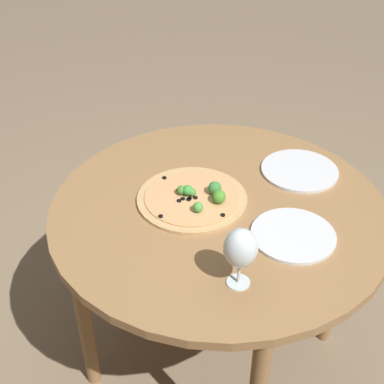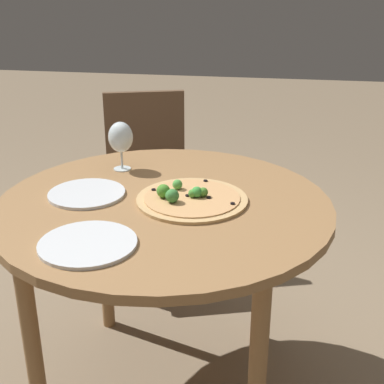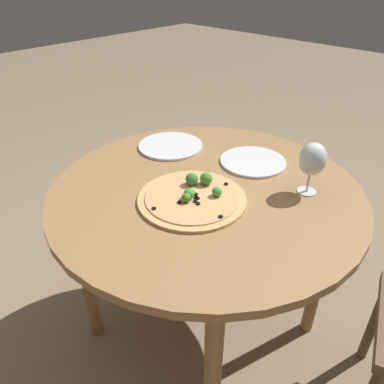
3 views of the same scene
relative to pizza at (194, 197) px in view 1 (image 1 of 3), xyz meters
name	(u,v)px [view 1 (image 1 of 3)]	position (x,y,z in m)	size (l,w,h in m)	color
ground_plane	(213,356)	(0.02, -0.08, -0.74)	(12.00, 12.00, 0.00)	#847056
dining_table	(218,227)	(0.02, -0.08, -0.09)	(1.04, 1.04, 0.73)	olive
pizza	(194,197)	(0.00, 0.00, 0.00)	(0.34, 0.34, 0.06)	tan
wine_glass	(241,249)	(-0.24, -0.29, 0.11)	(0.09, 0.09, 0.17)	silver
plate_near	(300,170)	(0.33, -0.21, -0.01)	(0.26, 0.26, 0.01)	silver
plate_far	(293,235)	(0.01, -0.33, -0.01)	(0.24, 0.24, 0.01)	silver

